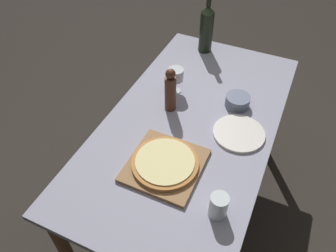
{
  "coord_description": "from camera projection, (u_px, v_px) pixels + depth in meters",
  "views": [
    {
      "loc": [
        0.38,
        -1.11,
        1.89
      ],
      "look_at": [
        -0.07,
        -0.13,
        0.8
      ],
      "focal_mm": 35.0,
      "sensor_mm": 36.0,
      "label": 1
    }
  ],
  "objects": [
    {
      "name": "wine_bottle",
      "position": [
        206.0,
        28.0,
        1.97
      ],
      "size": [
        0.08,
        0.08,
        0.38
      ],
      "color": "black",
      "rests_on": "dining_table"
    },
    {
      "name": "wine_glass",
      "position": [
        176.0,
        75.0,
        1.72
      ],
      "size": [
        0.08,
        0.08,
        0.14
      ],
      "color": "silver",
      "rests_on": "dining_table"
    },
    {
      "name": "pepper_mill",
      "position": [
        170.0,
        91.0,
        1.62
      ],
      "size": [
        0.06,
        0.06,
        0.24
      ],
      "color": "#4C2819",
      "rests_on": "dining_table"
    },
    {
      "name": "pizza",
      "position": [
        165.0,
        162.0,
        1.41
      ],
      "size": [
        0.29,
        0.29,
        0.02
      ],
      "color": "#BC7A3D",
      "rests_on": "cutting_board"
    },
    {
      "name": "dining_table",
      "position": [
        190.0,
        134.0,
        1.7
      ],
      "size": [
        0.81,
        1.52,
        0.74
      ],
      "color": "#9393A8",
      "rests_on": "ground_plane"
    },
    {
      "name": "drinking_tumbler",
      "position": [
        218.0,
        206.0,
        1.23
      ],
      "size": [
        0.07,
        0.07,
        0.11
      ],
      "color": "silver",
      "rests_on": "dining_table"
    },
    {
      "name": "cutting_board",
      "position": [
        165.0,
        165.0,
        1.43
      ],
      "size": [
        0.31,
        0.32,
        0.02
      ],
      "color": "olive",
      "rests_on": "dining_table"
    },
    {
      "name": "dinner_plate",
      "position": [
        239.0,
        133.0,
        1.56
      ],
      "size": [
        0.25,
        0.25,
        0.01
      ],
      "color": "silver",
      "rests_on": "dining_table"
    },
    {
      "name": "ground_plane",
      "position": [
        186.0,
        201.0,
        2.16
      ],
      "size": [
        12.0,
        12.0,
        0.0
      ],
      "primitive_type": "plane",
      "color": "#2D2823"
    },
    {
      "name": "small_bowl",
      "position": [
        238.0,
        101.0,
        1.69
      ],
      "size": [
        0.13,
        0.13,
        0.06
      ],
      "color": "slate",
      "rests_on": "dining_table"
    }
  ]
}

